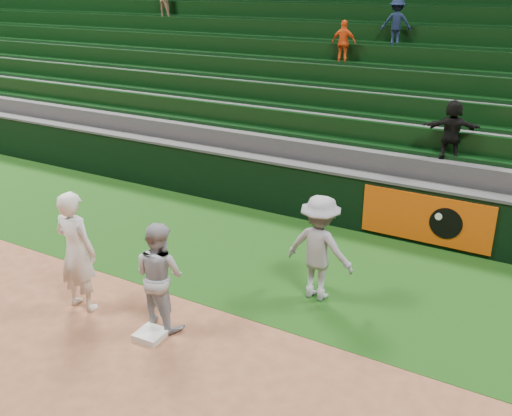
% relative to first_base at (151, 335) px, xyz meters
% --- Properties ---
extents(ground, '(70.00, 70.00, 0.00)m').
position_rel_first_base_xyz_m(ground, '(-0.28, 0.26, -0.05)').
color(ground, brown).
rests_on(ground, ground).
extents(foul_grass, '(36.00, 4.20, 0.01)m').
position_rel_first_base_xyz_m(foul_grass, '(-0.28, 3.26, -0.04)').
color(foul_grass, '#12380E').
rests_on(foul_grass, ground).
extents(first_base, '(0.43, 0.43, 0.09)m').
position_rel_first_base_xyz_m(first_base, '(0.00, 0.00, 0.00)').
color(first_base, silver).
rests_on(first_base, ground).
extents(first_baseman, '(0.76, 0.51, 2.03)m').
position_rel_first_base_xyz_m(first_baseman, '(-1.54, 0.12, 0.97)').
color(first_baseman, white).
rests_on(first_baseman, ground).
extents(baserunner, '(0.91, 0.74, 1.72)m').
position_rel_first_base_xyz_m(baserunner, '(-0.08, 0.39, 0.81)').
color(baserunner, '#9DA0A7').
rests_on(baserunner, ground).
extents(base_coach, '(1.21, 0.73, 1.82)m').
position_rel_first_base_xyz_m(base_coach, '(1.68, 2.36, 0.87)').
color(base_coach, gray).
rests_on(base_coach, foul_grass).
extents(field_wall, '(36.00, 0.45, 1.25)m').
position_rel_first_base_xyz_m(field_wall, '(-0.26, 5.45, 0.59)').
color(field_wall, black).
rests_on(field_wall, ground).
extents(stadium_seating, '(36.00, 5.95, 5.14)m').
position_rel_first_base_xyz_m(stadium_seating, '(-0.28, 9.23, 1.65)').
color(stadium_seating, '#38383A').
rests_on(stadium_seating, ground).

